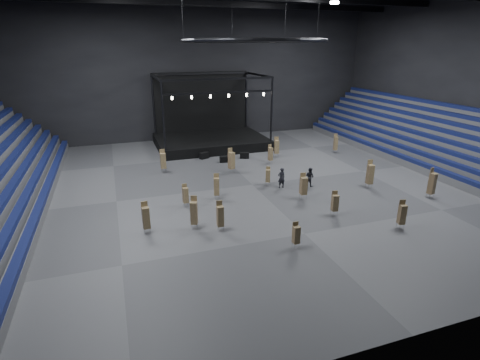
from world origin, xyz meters
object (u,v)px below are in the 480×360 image
object	(u,v)px
flight_case_mid	(224,159)
chair_stack_16	(335,202)
chair_stack_6	(402,214)
chair_stack_14	(231,160)
chair_stack_0	(304,185)
crew_member	(310,177)
chair_stack_11	(220,216)
chair_stack_3	(185,195)
chair_stack_1	(146,217)
stage	(209,134)
chair_stack_2	(277,146)
chair_stack_12	(336,143)
flight_case_left	(204,155)
chair_stack_4	(432,183)
chair_stack_13	(194,212)
chair_stack_15	(370,174)
chair_stack_5	(296,234)
chair_stack_8	(163,160)
chair_stack_9	(217,186)
chair_stack_10	(268,175)
chair_stack_7	(270,154)
flight_case_right	(245,155)
man_center	(281,178)

from	to	relation	value
flight_case_mid	chair_stack_16	size ratio (longest dim) A/B	0.52
chair_stack_6	chair_stack_14	distance (m)	17.90
chair_stack_0	chair_stack_6	bearing A→B (deg)	-57.18
crew_member	chair_stack_6	bearing A→B (deg)	166.92
chair_stack_11	chair_stack_16	xyz separation A→B (m)	(9.22, -0.38, -0.11)
chair_stack_3	crew_member	world-z (taller)	chair_stack_3
chair_stack_1	chair_stack_11	bearing A→B (deg)	-20.43
stage	chair_stack_11	bearing A→B (deg)	-102.84
chair_stack_2	chair_stack_12	xyz separation A→B (m)	(7.65, -0.74, -0.04)
flight_case_left	chair_stack_4	world-z (taller)	chair_stack_4
chair_stack_3	crew_member	distance (m)	12.13
chair_stack_6	chair_stack_13	distance (m)	15.06
chair_stack_11	stage	bearing A→B (deg)	77.21
flight_case_left	crew_member	bearing A→B (deg)	-58.99
chair_stack_2	chair_stack_3	bearing A→B (deg)	-127.80
chair_stack_1	chair_stack_15	xyz separation A→B (m)	(20.62, 2.39, 0.16)
chair_stack_5	chair_stack_11	bearing A→B (deg)	134.50
chair_stack_8	chair_stack_9	distance (m)	9.45
flight_case_mid	chair_stack_4	distance (m)	21.32
chair_stack_0	crew_member	world-z (taller)	chair_stack_0
chair_stack_8	chair_stack_16	xyz separation A→B (m)	(11.20, -15.02, -0.23)
chair_stack_14	crew_member	bearing A→B (deg)	-65.67
chair_stack_1	chair_stack_10	xyz separation A→B (m)	(11.94, 6.13, -0.25)
chair_stack_12	chair_stack_16	size ratio (longest dim) A/B	1.21
chair_stack_13	flight_case_mid	bearing A→B (deg)	86.84
chair_stack_15	flight_case_mid	bearing A→B (deg)	135.73
chair_stack_8	chair_stack_14	size ratio (longest dim) A/B	0.94
chair_stack_1	stage	bearing A→B (deg)	59.69
chair_stack_5	chair_stack_8	xyz separation A→B (m)	(-6.02, 18.58, 0.33)
chair_stack_7	chair_stack_8	distance (m)	11.92
flight_case_right	chair_stack_8	bearing A→B (deg)	-167.98
flight_case_left	chair_stack_4	size ratio (longest dim) A/B	0.40
chair_stack_2	chair_stack_13	xyz separation A→B (m)	(-13.34, -15.13, 0.02)
stage	chair_stack_7	world-z (taller)	stage
stage	crew_member	distance (m)	18.93
chair_stack_4	chair_stack_14	size ratio (longest dim) A/B	1.04
chair_stack_0	chair_stack_12	size ratio (longest dim) A/B	0.97
flight_case_right	chair_stack_0	world-z (taller)	chair_stack_0
flight_case_mid	flight_case_right	distance (m)	2.81
chair_stack_7	chair_stack_1	bearing A→B (deg)	-150.96
chair_stack_2	chair_stack_5	xyz separation A→B (m)	(-7.60, -20.00, -0.30)
chair_stack_8	chair_stack_11	bearing A→B (deg)	-82.76
man_center	chair_stack_3	bearing A→B (deg)	5.73
chair_stack_5	chair_stack_7	xyz separation A→B (m)	(5.88, 17.84, 0.15)
stage	chair_stack_13	world-z (taller)	stage
chair_stack_7	stage	bearing A→B (deg)	101.93
chair_stack_1	chair_stack_13	bearing A→B (deg)	-12.45
chair_stack_16	man_center	world-z (taller)	chair_stack_16
flight_case_right	chair_stack_4	xyz separation A→B (m)	(11.25, -16.82, 1.05)
chair_stack_8	chair_stack_7	bearing A→B (deg)	-3.98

